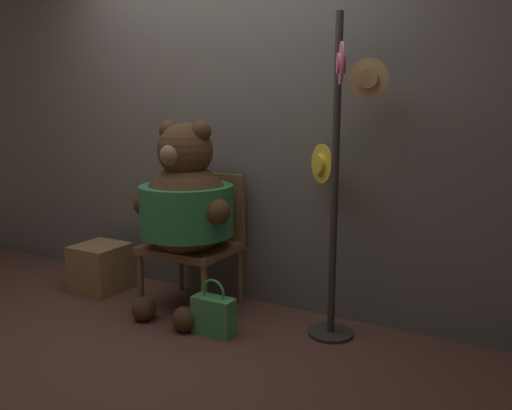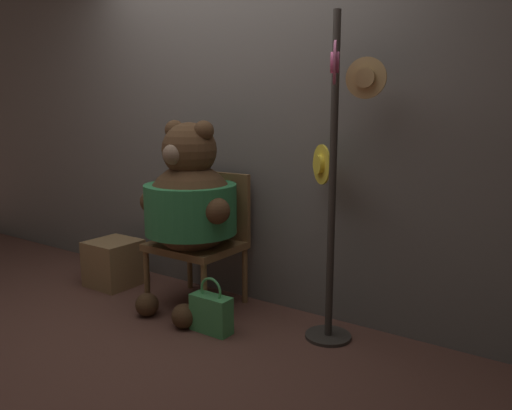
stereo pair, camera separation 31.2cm
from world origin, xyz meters
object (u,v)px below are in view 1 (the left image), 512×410
Objects in this scene: hat_display_rack at (337,178)px; handbag_on_ground at (213,314)px; chair at (198,235)px; teddy_bear at (186,204)px.

hat_display_rack is 1.12m from handbag_on_ground.
chair is 2.62× the size of handbag_on_ground.
hat_display_rack is at bearing 28.11° from handbag_on_ground.
chair is 0.66m from handbag_on_ground.
teddy_bear reaches higher than chair.
teddy_bear is 1.03m from hat_display_rack.
hat_display_rack is (1.03, -0.03, 0.47)m from chair.
handbag_on_ground is (-0.65, -0.35, -0.85)m from hat_display_rack.
teddy_bear is at bearing -172.30° from hat_display_rack.
chair is at bearing 178.09° from hat_display_rack.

